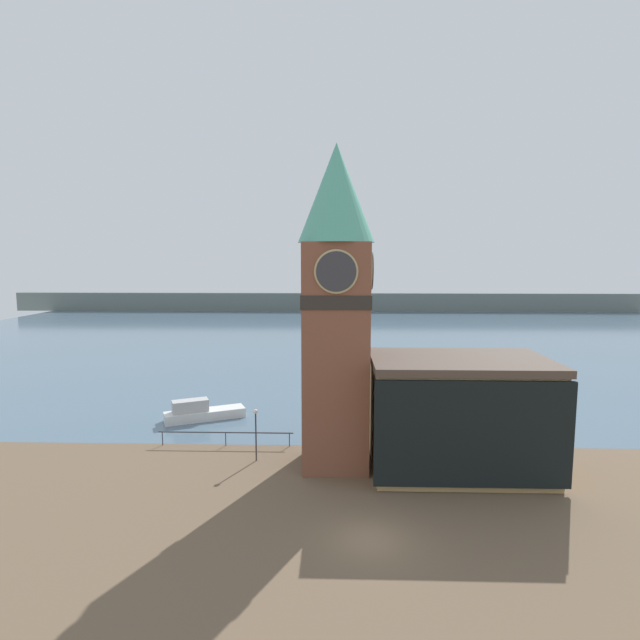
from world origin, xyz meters
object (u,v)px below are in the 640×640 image
object	(u,v)px
mooring_bollard_near	(305,464)
boat_near	(201,412)
pier_building	(459,414)
clock_tower	(336,299)
lamp_post	(256,425)

from	to	relation	value
mooring_bollard_near	boat_near	bearing A→B (deg)	133.16
pier_building	mooring_bollard_near	distance (m)	10.88
pier_building	boat_near	size ratio (longest dim) A/B	1.67
mooring_bollard_near	clock_tower	bearing A→B (deg)	28.75
boat_near	mooring_bollard_near	distance (m)	14.41
clock_tower	lamp_post	world-z (taller)	clock_tower
pier_building	boat_near	bearing A→B (deg)	153.77
clock_tower	boat_near	xyz separation A→B (m)	(-11.94, 9.36, -10.81)
mooring_bollard_near	lamp_post	xyz separation A→B (m)	(-3.51, 1.57, 2.21)
clock_tower	lamp_post	bearing A→B (deg)	175.69
lamp_post	boat_near	bearing A→B (deg)	125.34
pier_building	boat_near	xyz separation A→B (m)	(-20.17, 9.94, -3.16)
boat_near	lamp_post	size ratio (longest dim) A/B	1.90
clock_tower	boat_near	distance (m)	18.63
pier_building	mooring_bollard_near	world-z (taller)	pier_building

